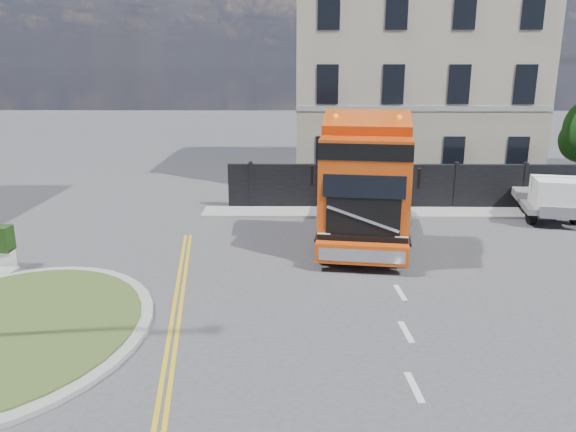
{
  "coord_description": "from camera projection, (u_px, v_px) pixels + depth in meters",
  "views": [
    {
      "loc": [
        -0.04,
        -15.21,
        6.36
      ],
      "look_at": [
        -0.26,
        1.22,
        1.8
      ],
      "focal_mm": 35.0,
      "sensor_mm": 36.0,
      "label": 1
    }
  ],
  "objects": [
    {
      "name": "flatbed_pickup",
      "position": [
        550.0,
        197.0,
        22.83
      ],
      "size": [
        2.6,
        4.76,
        1.86
      ],
      "rotation": [
        0.0,
        0.0,
        -0.19
      ],
      "color": "slate",
      "rests_on": "ground"
    },
    {
      "name": "pavement_far",
      "position": [
        436.0,
        213.0,
        24.06
      ],
      "size": [
        20.0,
        1.6,
        0.12
      ],
      "primitive_type": "cube",
      "color": "#999993",
      "rests_on": "ground"
    },
    {
      "name": "ground",
      "position": [
        296.0,
        287.0,
        16.35
      ],
      "size": [
        120.0,
        120.0,
        0.0
      ],
      "primitive_type": "plane",
      "color": "#424244",
      "rests_on": "ground"
    },
    {
      "name": "truck",
      "position": [
        365.0,
        190.0,
        19.3
      ],
      "size": [
        3.83,
        7.94,
        4.57
      ],
      "rotation": [
        0.0,
        0.0,
        -0.14
      ],
      "color": "black",
      "rests_on": "ground"
    },
    {
      "name": "hoarding_fence",
      "position": [
        445.0,
        187.0,
        24.67
      ],
      "size": [
        18.8,
        0.25,
        2.0
      ],
      "color": "black",
      "rests_on": "ground"
    },
    {
      "name": "traffic_island",
      "position": [
        7.0,
        330.0,
        13.53
      ],
      "size": [
        6.8,
        6.8,
        0.17
      ],
      "color": "#999993",
      "rests_on": "ground"
    },
    {
      "name": "georgian_building",
      "position": [
        406.0,
        72.0,
        30.63
      ],
      "size": [
        12.3,
        10.3,
        12.8
      ],
      "color": "#B8A992",
      "rests_on": "ground"
    }
  ]
}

